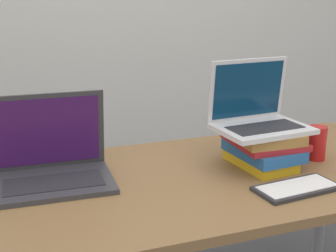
# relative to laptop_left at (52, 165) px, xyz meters

# --- Properties ---
(desk) EXTENTS (1.71, 0.76, 0.72)m
(desk) POSITION_rel_laptop_left_xyz_m (0.44, -0.12, -0.12)
(desk) COLOR brown
(desk) RESTS_ON ground_plane
(laptop_left) EXTENTS (0.38, 0.28, 0.27)m
(laptop_left) POSITION_rel_laptop_left_xyz_m (0.00, 0.00, 0.00)
(laptop_left) COLOR #333338
(laptop_left) RESTS_ON desk
(book_stack) EXTENTS (0.23, 0.27, 0.13)m
(book_stack) POSITION_rel_laptop_left_xyz_m (0.70, -0.11, 0.01)
(book_stack) COLOR gold
(book_stack) RESTS_ON desk
(laptop_on_books) EXTENTS (0.32, 0.24, 0.23)m
(laptop_on_books) POSITION_rel_laptop_left_xyz_m (0.69, -0.08, 0.12)
(laptop_on_books) COLOR silver
(laptop_on_books) RESTS_ON book_stack
(wireless_keyboard) EXTENTS (0.27, 0.15, 0.01)m
(wireless_keyboard) POSITION_rel_laptop_left_xyz_m (0.69, -0.33, -0.05)
(wireless_keyboard) COLOR #28282D
(wireless_keyboard) RESTS_ON desk
(soda_can) EXTENTS (0.07, 0.07, 0.12)m
(soda_can) POSITION_rel_laptop_left_xyz_m (0.91, -0.12, 0.01)
(soda_can) COLOR red
(soda_can) RESTS_ON desk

